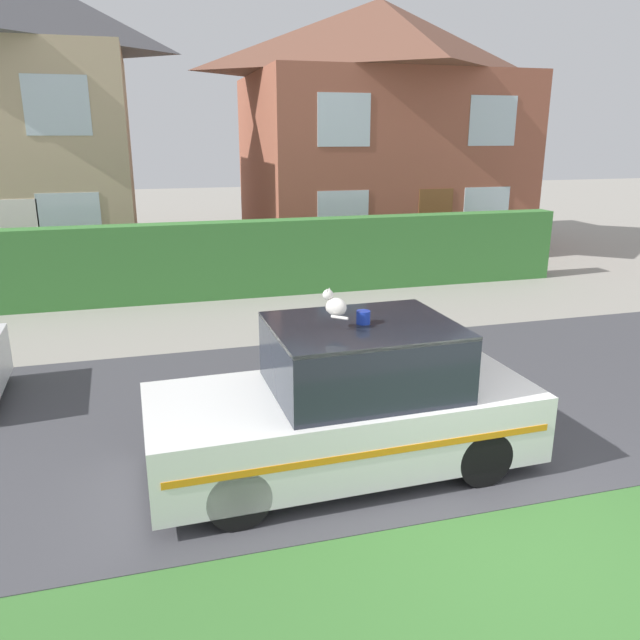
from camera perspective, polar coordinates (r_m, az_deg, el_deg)
name	(u,v)px	position (r m, az deg, el deg)	size (l,w,h in m)	color
ground_plane	(529,551)	(6.14, 18.59, -19.39)	(80.00, 80.00, 0.00)	gray
road_strip	(388,400)	(8.71, 6.24, -7.28)	(28.00, 5.50, 0.01)	#424247
lawn_verge	(587,612)	(5.67, 23.20, -23.32)	(28.00, 2.75, 0.01)	#3D7533
garden_hedge	(236,259)	(14.06, -7.68, 5.51)	(15.75, 0.54, 1.69)	#3D7F38
police_car	(348,404)	(6.74, 2.61, -7.64)	(4.15, 1.79, 1.76)	black
cat	(334,305)	(6.22, 1.32, 1.38)	(0.26, 0.31, 0.28)	silver
house_right	(377,127)	(20.23, 5.27, 17.20)	(8.04, 6.71, 7.34)	#93513D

